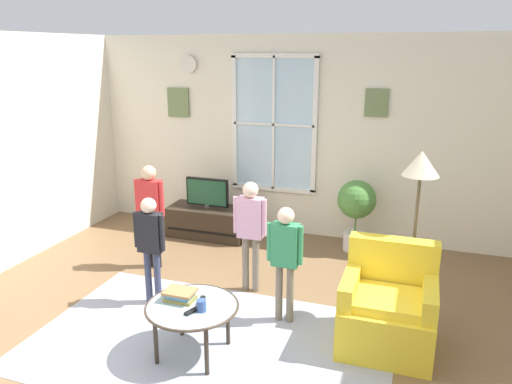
{
  "coord_description": "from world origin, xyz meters",
  "views": [
    {
      "loc": [
        1.51,
        -3.17,
        2.44
      ],
      "look_at": [
        0.1,
        0.97,
        1.18
      ],
      "focal_mm": 34.94,
      "sensor_mm": 36.0,
      "label": 1
    }
  ],
  "objects_px": {
    "potted_plant_by_window": "(356,206)",
    "floor_lamp": "(420,181)",
    "television": "(207,192)",
    "person_red_shirt": "(151,205)",
    "tv_stand": "(208,222)",
    "person_black_shirt": "(150,239)",
    "book_stack": "(180,295)",
    "remote_near_books": "(192,311)",
    "coffee_table": "(192,308)",
    "person_green_shirt": "(285,251)",
    "cup": "(201,306)",
    "remote_near_cup": "(201,301)",
    "person_pink_shirt": "(251,224)",
    "armchair": "(388,310)"
  },
  "relations": [
    {
      "from": "potted_plant_by_window",
      "to": "floor_lamp",
      "type": "bearing_deg",
      "value": -64.37
    },
    {
      "from": "television",
      "to": "potted_plant_by_window",
      "type": "relative_size",
      "value": 0.65
    },
    {
      "from": "potted_plant_by_window",
      "to": "person_red_shirt",
      "type": "bearing_deg",
      "value": -149.56
    },
    {
      "from": "tv_stand",
      "to": "person_black_shirt",
      "type": "distance_m",
      "value": 1.95
    },
    {
      "from": "book_stack",
      "to": "remote_near_books",
      "type": "relative_size",
      "value": 1.79
    },
    {
      "from": "television",
      "to": "floor_lamp",
      "type": "distance_m",
      "value": 3.05
    },
    {
      "from": "book_stack",
      "to": "person_red_shirt",
      "type": "bearing_deg",
      "value": 127.7
    },
    {
      "from": "book_stack",
      "to": "person_red_shirt",
      "type": "xyz_separation_m",
      "value": [
        -1.06,
        1.37,
        0.26
      ]
    },
    {
      "from": "television",
      "to": "remote_near_books",
      "type": "distance_m",
      "value": 2.83
    },
    {
      "from": "coffee_table",
      "to": "person_green_shirt",
      "type": "xyz_separation_m",
      "value": [
        0.57,
        0.75,
        0.28
      ]
    },
    {
      "from": "cup",
      "to": "remote_near_cup",
      "type": "height_order",
      "value": "cup"
    },
    {
      "from": "television",
      "to": "person_pink_shirt",
      "type": "distance_m",
      "value": 1.69
    },
    {
      "from": "remote_near_books",
      "to": "tv_stand",
      "type": "bearing_deg",
      "value": 111.59
    },
    {
      "from": "book_stack",
      "to": "person_black_shirt",
      "type": "relative_size",
      "value": 0.23
    },
    {
      "from": "television",
      "to": "floor_lamp",
      "type": "height_order",
      "value": "floor_lamp"
    },
    {
      "from": "armchair",
      "to": "person_black_shirt",
      "type": "height_order",
      "value": "person_black_shirt"
    },
    {
      "from": "armchair",
      "to": "person_pink_shirt",
      "type": "bearing_deg",
      "value": 158.37
    },
    {
      "from": "tv_stand",
      "to": "television",
      "type": "relative_size",
      "value": 1.82
    },
    {
      "from": "armchair",
      "to": "potted_plant_by_window",
      "type": "height_order",
      "value": "potted_plant_by_window"
    },
    {
      "from": "television",
      "to": "book_stack",
      "type": "bearing_deg",
      "value": -70.81
    },
    {
      "from": "coffee_table",
      "to": "person_green_shirt",
      "type": "relative_size",
      "value": 0.69
    },
    {
      "from": "person_black_shirt",
      "to": "person_pink_shirt",
      "type": "distance_m",
      "value": 1.0
    },
    {
      "from": "person_green_shirt",
      "to": "person_black_shirt",
      "type": "relative_size",
      "value": 1.01
    },
    {
      "from": "television",
      "to": "coffee_table",
      "type": "distance_m",
      "value": 2.73
    },
    {
      "from": "coffee_table",
      "to": "person_black_shirt",
      "type": "distance_m",
      "value": 1.04
    },
    {
      "from": "person_black_shirt",
      "to": "floor_lamp",
      "type": "height_order",
      "value": "floor_lamp"
    },
    {
      "from": "remote_near_books",
      "to": "floor_lamp",
      "type": "xyz_separation_m",
      "value": [
        1.61,
        1.29,
        0.88
      ]
    },
    {
      "from": "remote_near_cup",
      "to": "television",
      "type": "bearing_deg",
      "value": 112.96
    },
    {
      "from": "tv_stand",
      "to": "floor_lamp",
      "type": "bearing_deg",
      "value": -26.78
    },
    {
      "from": "remote_near_cup",
      "to": "person_green_shirt",
      "type": "height_order",
      "value": "person_green_shirt"
    },
    {
      "from": "armchair",
      "to": "floor_lamp",
      "type": "bearing_deg",
      "value": 73.58
    },
    {
      "from": "potted_plant_by_window",
      "to": "coffee_table",
      "type": "bearing_deg",
      "value": -109.49
    },
    {
      "from": "remote_near_books",
      "to": "floor_lamp",
      "type": "height_order",
      "value": "floor_lamp"
    },
    {
      "from": "tv_stand",
      "to": "person_green_shirt",
      "type": "distance_m",
      "value": 2.42
    },
    {
      "from": "cup",
      "to": "floor_lamp",
      "type": "distance_m",
      "value": 2.16
    },
    {
      "from": "tv_stand",
      "to": "person_red_shirt",
      "type": "relative_size",
      "value": 0.88
    },
    {
      "from": "person_black_shirt",
      "to": "potted_plant_by_window",
      "type": "distance_m",
      "value": 2.64
    },
    {
      "from": "person_red_shirt",
      "to": "person_green_shirt",
      "type": "height_order",
      "value": "person_red_shirt"
    },
    {
      "from": "person_black_shirt",
      "to": "coffee_table",
      "type": "bearing_deg",
      "value": -41.29
    },
    {
      "from": "tv_stand",
      "to": "coffee_table",
      "type": "xyz_separation_m",
      "value": [
        0.99,
        -2.53,
        0.22
      ]
    },
    {
      "from": "person_red_shirt",
      "to": "person_pink_shirt",
      "type": "relative_size",
      "value": 1.03
    },
    {
      "from": "person_pink_shirt",
      "to": "potted_plant_by_window",
      "type": "relative_size",
      "value": 1.3
    },
    {
      "from": "tv_stand",
      "to": "person_green_shirt",
      "type": "bearing_deg",
      "value": -48.79
    },
    {
      "from": "tv_stand",
      "to": "potted_plant_by_window",
      "type": "relative_size",
      "value": 1.18
    },
    {
      "from": "person_green_shirt",
      "to": "potted_plant_by_window",
      "type": "xyz_separation_m",
      "value": [
        0.38,
        1.93,
        -0.11
      ]
    },
    {
      "from": "armchair",
      "to": "person_red_shirt",
      "type": "xyz_separation_m",
      "value": [
        -2.69,
        0.76,
        0.43
      ]
    },
    {
      "from": "remote_near_books",
      "to": "person_pink_shirt",
      "type": "relative_size",
      "value": 0.12
    },
    {
      "from": "armchair",
      "to": "potted_plant_by_window",
      "type": "xyz_separation_m",
      "value": [
        -0.55,
        2.01,
        0.26
      ]
    },
    {
      "from": "television",
      "to": "coffee_table",
      "type": "relative_size",
      "value": 0.76
    },
    {
      "from": "television",
      "to": "person_pink_shirt",
      "type": "height_order",
      "value": "person_pink_shirt"
    }
  ]
}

